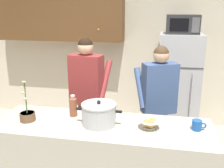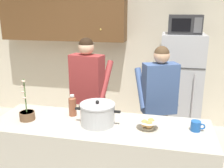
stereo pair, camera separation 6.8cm
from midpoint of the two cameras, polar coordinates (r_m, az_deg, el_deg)
The scene contains 11 objects.
back_wall_unit at distance 4.55m, azimuth 0.37°, elevation 9.04°, with size 6.00×0.48×2.60m.
kitchen_island at distance 2.73m, azimuth -3.01°, elevation -17.77°, with size 2.14×0.68×0.92m, color #BCB7A8.
refrigerator at distance 4.22m, azimuth 14.06°, elevation -0.28°, with size 0.64×0.68×1.64m.
microwave at distance 4.04m, azimuth 15.04°, elevation 12.79°, with size 0.48×0.37×0.28m.
person_near_pot at distance 3.31m, azimuth -6.23°, elevation -0.47°, with size 0.56×0.49×1.66m.
person_by_sink at distance 3.15m, azimuth 9.79°, elevation -2.53°, with size 0.59×0.54×1.59m.
cooking_pot at distance 2.47m, azimuth -3.73°, elevation -6.73°, with size 0.45×0.34×0.25m.
coffee_mug at distance 2.49m, azimuth 17.76°, elevation -8.76°, with size 0.13×0.09×0.10m.
bread_bowl at distance 2.41m, azimuth 7.60°, elevation -8.79°, with size 0.21×0.21×0.10m.
bottle_near_edge at distance 2.68m, azimuth -9.42°, elevation -4.85°, with size 0.08×0.08×0.23m.
potted_orchid at distance 2.70m, azimuth -19.11°, elevation -6.52°, with size 0.15×0.15×0.43m.
Camera 1 is at (0.52, -2.20, 1.99)m, focal length 40.85 mm.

